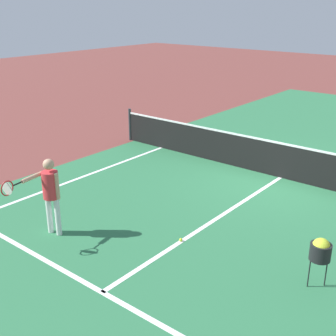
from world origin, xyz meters
TOP-DOWN VIEW (x-y plane):
  - ground_plane at (0.00, 0.00)m, footprint 60.00×60.00m
  - court_surface_inbounds at (0.00, 0.00)m, footprint 10.62×24.40m
  - line_service_near at (0.00, -6.40)m, footprint 8.22×0.10m
  - line_center_service at (0.00, -3.20)m, footprint 0.10×6.40m
  - net at (0.00, 0.00)m, footprint 11.04×0.09m
  - player_near at (-2.17, -5.68)m, footprint 0.41×1.20m
  - ball_hopper at (2.59, -4.07)m, footprint 0.34×0.34m
  - tennis_ball_mid_court at (-0.01, -4.32)m, footprint 0.07×0.07m

SIDE VIEW (x-z plane):
  - ground_plane at x=0.00m, z-range 0.00..0.00m
  - court_surface_inbounds at x=0.00m, z-range 0.00..0.00m
  - line_service_near at x=0.00m, z-range 0.00..0.01m
  - line_center_service at x=0.00m, z-range 0.00..0.01m
  - tennis_ball_mid_court at x=-0.01m, z-range 0.00..0.07m
  - net at x=0.00m, z-range -0.04..1.03m
  - ball_hopper at x=2.59m, z-range 0.24..1.11m
  - player_near at x=-2.17m, z-range 0.19..1.77m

